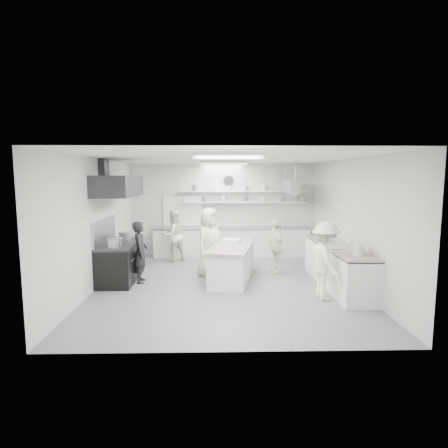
{
  "coord_description": "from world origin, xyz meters",
  "views": [
    {
      "loc": [
        -0.24,
        -8.71,
        2.57
      ],
      "look_at": [
        -0.02,
        0.6,
        1.39
      ],
      "focal_mm": 29.85,
      "sensor_mm": 36.0,
      "label": 1
    }
  ],
  "objects_px": {
    "back_counter": "(232,242)",
    "right_counter": "(338,266)",
    "cook_stove": "(140,252)",
    "prep_island": "(232,263)",
    "cook_back": "(173,235)",
    "stove": "(121,263)"
  },
  "relations": [
    {
      "from": "stove",
      "to": "cook_back",
      "type": "relative_size",
      "value": 1.13
    },
    {
      "from": "cook_back",
      "to": "back_counter",
      "type": "bearing_deg",
      "value": 162.62
    },
    {
      "from": "back_counter",
      "to": "cook_stove",
      "type": "bearing_deg",
      "value": -128.58
    },
    {
      "from": "back_counter",
      "to": "prep_island",
      "type": "height_order",
      "value": "back_counter"
    },
    {
      "from": "prep_island",
      "to": "cook_back",
      "type": "distance_m",
      "value": 2.72
    },
    {
      "from": "stove",
      "to": "cook_back",
      "type": "height_order",
      "value": "cook_back"
    },
    {
      "from": "prep_island",
      "to": "cook_stove",
      "type": "xyz_separation_m",
      "value": [
        -2.25,
        -0.21,
        0.34
      ]
    },
    {
      "from": "back_counter",
      "to": "right_counter",
      "type": "height_order",
      "value": "right_counter"
    },
    {
      "from": "right_counter",
      "to": "back_counter",
      "type": "bearing_deg",
      "value": 124.65
    },
    {
      "from": "cook_back",
      "to": "cook_stove",
      "type": "bearing_deg",
      "value": 38.88
    },
    {
      "from": "back_counter",
      "to": "prep_island",
      "type": "xyz_separation_m",
      "value": [
        -0.12,
        -2.76,
        -0.05
      ]
    },
    {
      "from": "cook_stove",
      "to": "back_counter",
      "type": "bearing_deg",
      "value": -43.98
    },
    {
      "from": "right_counter",
      "to": "prep_island",
      "type": "height_order",
      "value": "right_counter"
    },
    {
      "from": "back_counter",
      "to": "right_counter",
      "type": "distance_m",
      "value": 4.13
    },
    {
      "from": "back_counter",
      "to": "prep_island",
      "type": "bearing_deg",
      "value": -92.39
    },
    {
      "from": "cook_stove",
      "to": "cook_back",
      "type": "height_order",
      "value": "cook_back"
    },
    {
      "from": "right_counter",
      "to": "cook_back",
      "type": "bearing_deg",
      "value": 146.89
    },
    {
      "from": "stove",
      "to": "prep_island",
      "type": "bearing_deg",
      "value": 0.88
    },
    {
      "from": "stove",
      "to": "back_counter",
      "type": "relative_size",
      "value": 0.36
    },
    {
      "from": "right_counter",
      "to": "cook_back",
      "type": "relative_size",
      "value": 2.07
    },
    {
      "from": "back_counter",
      "to": "stove",
      "type": "bearing_deg",
      "value": -136.01
    },
    {
      "from": "back_counter",
      "to": "cook_back",
      "type": "height_order",
      "value": "cook_back"
    }
  ]
}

